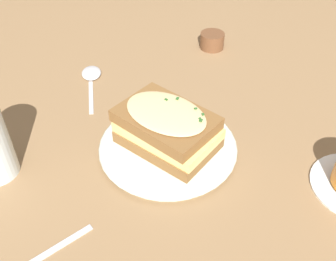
{
  "coord_description": "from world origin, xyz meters",
  "views": [
    {
      "loc": [
        0.35,
        -0.31,
        0.46
      ],
      "look_at": [
        -0.01,
        -0.02,
        0.05
      ],
      "focal_mm": 42.0,
      "sensor_mm": 36.0,
      "label": 1
    }
  ],
  "objects_px": {
    "dinner_plate": "(168,147)",
    "spoon": "(90,76)",
    "condiment_pot": "(212,41)",
    "sandwich": "(167,128)"
  },
  "relations": [
    {
      "from": "sandwich",
      "to": "condiment_pot",
      "type": "distance_m",
      "value": 0.36
    },
    {
      "from": "sandwich",
      "to": "condiment_pot",
      "type": "bearing_deg",
      "value": 124.6
    },
    {
      "from": "dinner_plate",
      "to": "spoon",
      "type": "distance_m",
      "value": 0.27
    },
    {
      "from": "dinner_plate",
      "to": "condiment_pot",
      "type": "xyz_separation_m",
      "value": [
        -0.2,
        0.29,
        0.01
      ]
    },
    {
      "from": "sandwich",
      "to": "spoon",
      "type": "xyz_separation_m",
      "value": [
        -0.27,
        0.01,
        -0.04
      ]
    },
    {
      "from": "spoon",
      "to": "dinner_plate",
      "type": "bearing_deg",
      "value": -62.61
    },
    {
      "from": "dinner_plate",
      "to": "sandwich",
      "type": "relative_size",
      "value": 1.31
    },
    {
      "from": "dinner_plate",
      "to": "sandwich",
      "type": "bearing_deg",
      "value": -176.22
    },
    {
      "from": "dinner_plate",
      "to": "sandwich",
      "type": "xyz_separation_m",
      "value": [
        -0.0,
        -0.0,
        0.04
      ]
    },
    {
      "from": "dinner_plate",
      "to": "condiment_pot",
      "type": "height_order",
      "value": "condiment_pot"
    }
  ]
}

